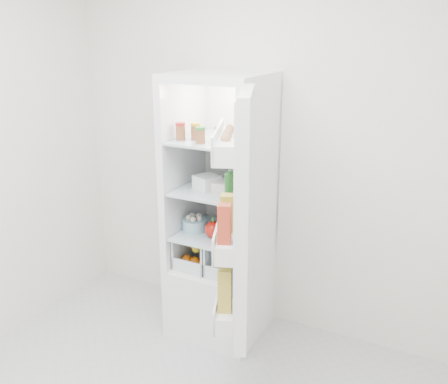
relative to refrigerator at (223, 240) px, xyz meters
The scene contains 20 objects.
room_walls 1.57m from the refrigerator, 80.89° to the right, with size 3.02×3.02×2.61m.
refrigerator is the anchor object (origin of this frame).
shelf_low 0.10m from the refrigerator, 90.00° to the right, with size 0.49×0.53×0.01m, color silver.
shelf_mid 0.39m from the refrigerator, 90.00° to the right, with size 0.49×0.53×0.01m, color silver.
shelf_top 0.72m from the refrigerator, 90.00° to the right, with size 0.49×0.53×0.01m, color silver.
crisper_left 0.15m from the refrigerator, 152.98° to the right, with size 0.23×0.46×0.22m, color silver, non-canonical shape.
crisper_right 0.15m from the refrigerator, 27.02° to the right, with size 0.23×0.46×0.22m, color silver, non-canonical shape.
condiment_jars 0.78m from the refrigerator, 90.00° to the right, with size 0.46×0.16×0.08m.
squeeze_bottle 0.84m from the refrigerator, 17.28° to the left, with size 0.05×0.05×0.18m, color white.
tub_white 0.45m from the refrigerator, 122.22° to the right, with size 0.14×0.14×0.09m, color white.
tub_cream 0.45m from the refrigerator, 62.25° to the right, with size 0.12×0.12×0.07m, color beige.
tin_red 0.54m from the refrigerator, 56.35° to the right, with size 0.08×0.08×0.05m, color red.
tub_green 0.46m from the refrigerator, ahead, with size 0.11×0.16×0.09m, color #408D58.
red_cabbage 0.26m from the refrigerator, 51.42° to the right, with size 0.18×0.18×0.18m, color #5C205D.
bell_pepper 0.21m from the refrigerator, 86.80° to the right, with size 0.11×0.11×0.11m, color #B4140B.
mushroom_bowl 0.23m from the refrigerator, 147.03° to the right, with size 0.17×0.17×0.08m, color #84B6C5.
salad_bag 0.31m from the refrigerator, 49.34° to the right, with size 0.11×0.11×0.11m, color #B0CE9A.
citrus_pile 0.18m from the refrigerator, 136.53° to the right, with size 0.20×0.24×0.16m.
veg_pile 0.18m from the refrigerator, 26.82° to the right, with size 0.16×0.30×0.10m.
fridge_door 0.86m from the refrigerator, 56.05° to the right, with size 0.37×0.58×1.30m.
Camera 1 is at (1.27, -1.56, 2.06)m, focal length 40.00 mm.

